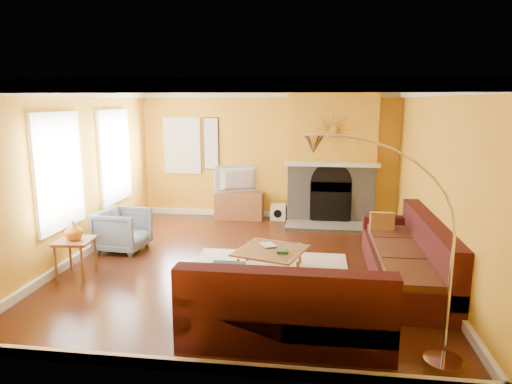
# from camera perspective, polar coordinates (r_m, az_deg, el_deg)

# --- Properties ---
(floor) EXTENTS (5.50, 6.00, 0.02)m
(floor) POSITION_cam_1_polar(r_m,az_deg,el_deg) (7.29, -1.04, -8.95)
(floor) COLOR #532411
(floor) RESTS_ON ground
(ceiling) EXTENTS (5.50, 6.00, 0.02)m
(ceiling) POSITION_cam_1_polar(r_m,az_deg,el_deg) (6.84, -1.12, 12.96)
(ceiling) COLOR white
(ceiling) RESTS_ON ground
(wall_back) EXTENTS (5.50, 0.02, 2.70)m
(wall_back) POSITION_cam_1_polar(r_m,az_deg,el_deg) (9.89, 1.54, 4.55)
(wall_back) COLOR yellow
(wall_back) RESTS_ON ground
(wall_front) EXTENTS (5.50, 0.02, 2.70)m
(wall_front) POSITION_cam_1_polar(r_m,az_deg,el_deg) (4.06, -7.50, -5.46)
(wall_front) COLOR yellow
(wall_front) RESTS_ON ground
(wall_left) EXTENTS (0.02, 6.00, 2.70)m
(wall_left) POSITION_cam_1_polar(r_m,az_deg,el_deg) (7.83, -21.48, 1.98)
(wall_left) COLOR yellow
(wall_left) RESTS_ON ground
(wall_right) EXTENTS (0.02, 6.00, 2.70)m
(wall_right) POSITION_cam_1_polar(r_m,az_deg,el_deg) (7.07, 21.62, 1.04)
(wall_right) COLOR yellow
(wall_right) RESTS_ON ground
(baseboard) EXTENTS (5.50, 6.00, 0.12)m
(baseboard) POSITION_cam_1_polar(r_m,az_deg,el_deg) (7.26, -1.04, -8.44)
(baseboard) COLOR white
(baseboard) RESTS_ON floor
(crown_molding) EXTENTS (5.50, 6.00, 0.12)m
(crown_molding) POSITION_cam_1_polar(r_m,az_deg,el_deg) (6.84, -1.12, 12.37)
(crown_molding) COLOR white
(crown_molding) RESTS_ON ceiling
(window_left_near) EXTENTS (0.06, 1.22, 1.72)m
(window_left_near) POSITION_cam_1_polar(r_m,az_deg,el_deg) (8.94, -17.32, 4.30)
(window_left_near) COLOR white
(window_left_near) RESTS_ON wall_left
(window_left_far) EXTENTS (0.06, 1.22, 1.72)m
(window_left_far) POSITION_cam_1_polar(r_m,az_deg,el_deg) (7.28, -23.55, 2.36)
(window_left_far) COLOR white
(window_left_far) RESTS_ON wall_left
(window_back) EXTENTS (0.82, 0.06, 1.22)m
(window_back) POSITION_cam_1_polar(r_m,az_deg,el_deg) (10.19, -9.22, 5.75)
(window_back) COLOR white
(window_back) RESTS_ON wall_back
(wall_art) EXTENTS (0.34, 0.04, 1.14)m
(wall_art) POSITION_cam_1_polar(r_m,az_deg,el_deg) (10.03, -5.63, 6.04)
(wall_art) COLOR white
(wall_art) RESTS_ON wall_back
(fireplace) EXTENTS (1.80, 0.40, 2.70)m
(fireplace) POSITION_cam_1_polar(r_m,az_deg,el_deg) (9.63, 9.44, 4.22)
(fireplace) COLOR gray
(fireplace) RESTS_ON floor
(mantel) EXTENTS (1.92, 0.22, 0.08)m
(mantel) POSITION_cam_1_polar(r_m,az_deg,el_deg) (9.41, 9.47, 3.44)
(mantel) COLOR white
(mantel) RESTS_ON fireplace
(hearth) EXTENTS (1.80, 0.70, 0.06)m
(hearth) POSITION_cam_1_polar(r_m,az_deg,el_deg) (9.35, 9.28, -4.24)
(hearth) COLOR gray
(hearth) RESTS_ON floor
(sunburst) EXTENTS (0.70, 0.04, 0.70)m
(sunburst) POSITION_cam_1_polar(r_m,az_deg,el_deg) (9.35, 9.61, 7.70)
(sunburst) COLOR olive
(sunburst) RESTS_ON fireplace
(rug) EXTENTS (2.40, 1.80, 0.02)m
(rug) POSITION_cam_1_polar(r_m,az_deg,el_deg) (6.96, 1.48, -9.79)
(rug) COLOR beige
(rug) RESTS_ON floor
(sectional_sofa) EXTENTS (3.10, 3.70, 0.90)m
(sectional_sofa) POSITION_cam_1_polar(r_m,az_deg,el_deg) (6.26, 8.79, -8.07)
(sectional_sofa) COLOR #421516
(sectional_sofa) RESTS_ON floor
(coffee_table) EXTENTS (1.16, 1.16, 0.37)m
(coffee_table) POSITION_cam_1_polar(r_m,az_deg,el_deg) (6.85, 1.86, -8.59)
(coffee_table) COLOR white
(coffee_table) RESTS_ON floor
(media_console) EXTENTS (1.03, 0.46, 0.57)m
(media_console) POSITION_cam_1_polar(r_m,az_deg,el_deg) (9.90, -2.10, -1.71)
(media_console) COLOR #975C37
(media_console) RESTS_ON floor
(tv) EXTENTS (0.99, 0.56, 0.59)m
(tv) POSITION_cam_1_polar(r_m,az_deg,el_deg) (9.79, -2.13, 1.60)
(tv) COLOR black
(tv) RESTS_ON media_console
(subwoofer) EXTENTS (0.33, 0.33, 0.33)m
(subwoofer) POSITION_cam_1_polar(r_m,az_deg,el_deg) (9.85, 2.81, -2.50)
(subwoofer) COLOR white
(subwoofer) RESTS_ON floor
(armchair) EXTENTS (0.85, 0.82, 0.71)m
(armchair) POSITION_cam_1_polar(r_m,az_deg,el_deg) (8.10, -16.30, -4.60)
(armchair) COLOR slate
(armchair) RESTS_ON floor
(side_table) EXTENTS (0.55, 0.55, 0.55)m
(side_table) POSITION_cam_1_polar(r_m,az_deg,el_deg) (7.19, -21.59, -7.66)
(side_table) COLOR #975C37
(side_table) RESTS_ON floor
(vase) EXTENTS (0.34, 0.34, 0.27)m
(vase) POSITION_cam_1_polar(r_m,az_deg,el_deg) (7.07, -21.84, -4.50)
(vase) COLOR orange
(vase) RESTS_ON side_table
(book) EXTENTS (0.29, 0.32, 0.03)m
(book) POSITION_cam_1_polar(r_m,az_deg,el_deg) (6.88, 0.79, -6.75)
(book) COLOR white
(book) RESTS_ON coffee_table
(arc_lamp) EXTENTS (1.40, 0.36, 2.20)m
(arc_lamp) POSITION_cam_1_polar(r_m,az_deg,el_deg) (4.49, 15.93, -7.48)
(arc_lamp) COLOR silver
(arc_lamp) RESTS_ON floor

